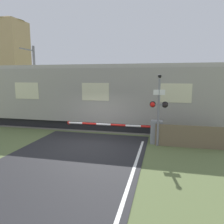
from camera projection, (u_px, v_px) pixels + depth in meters
name	position (u px, v px, depth m)	size (l,w,h in m)	color
ground_plane	(89.00, 144.00, 11.28)	(80.00, 80.00, 0.00)	#5B6B3D
track_bed	(108.00, 127.00, 15.08)	(36.00, 3.20, 0.13)	slate
train	(102.00, 96.00, 14.83)	(17.16, 3.13, 4.18)	black
crossing_barrier	(149.00, 131.00, 11.34)	(5.26, 0.44, 1.21)	gray
signal_post	(159.00, 106.00, 10.64)	(0.89, 0.26, 3.54)	gray
catenary_pole	(35.00, 80.00, 18.44)	(0.20, 1.90, 5.96)	slate
distant_building	(11.00, 57.00, 36.34)	(5.09, 5.09, 13.24)	tan
roadside_fence	(190.00, 137.00, 10.57)	(3.38, 0.06, 1.10)	#726047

